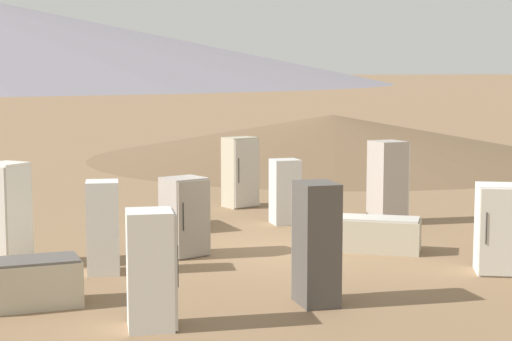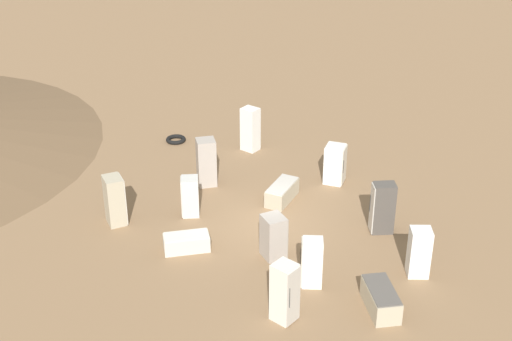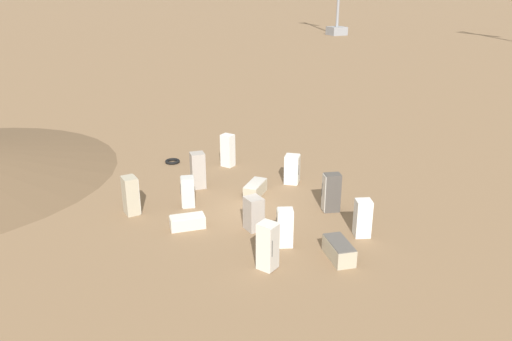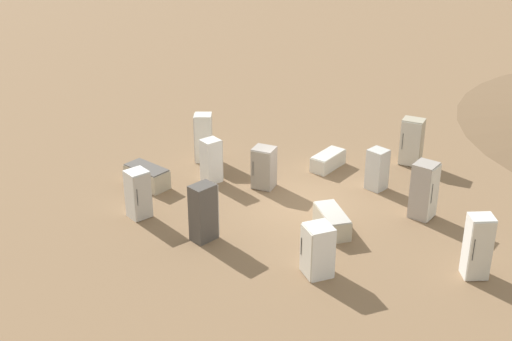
# 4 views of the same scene
# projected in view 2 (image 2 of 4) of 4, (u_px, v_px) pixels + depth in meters

# --- Properties ---
(ground_plane) EXTENTS (1000.00, 1000.00, 0.00)m
(ground_plane) POSITION_uv_depth(u_px,v_px,m) (270.00, 225.00, 25.43)
(ground_plane) COLOR #846647
(discarded_fridge_0) EXTENTS (0.73, 0.75, 1.50)m
(discarded_fridge_0) POSITION_uv_depth(u_px,v_px,m) (190.00, 196.00, 25.76)
(discarded_fridge_0) COLOR silver
(discarded_fridge_0) RESTS_ON ground_plane
(discarded_fridge_1) EXTENTS (0.86, 0.73, 1.82)m
(discarded_fridge_1) POSITION_uv_depth(u_px,v_px,m) (115.00, 200.00, 25.19)
(discarded_fridge_1) COLOR #B2A88E
(discarded_fridge_1) RESTS_ON ground_plane
(discarded_fridge_2) EXTENTS (0.90, 0.88, 1.93)m
(discarded_fridge_2) POSITION_uv_depth(u_px,v_px,m) (250.00, 129.00, 30.57)
(discarded_fridge_2) COLOR white
(discarded_fridge_2) RESTS_ON ground_plane
(discarded_fridge_3) EXTENTS (1.05, 1.06, 1.57)m
(discarded_fridge_3) POSITION_uv_depth(u_px,v_px,m) (335.00, 164.00, 28.00)
(discarded_fridge_3) COLOR white
(discarded_fridge_3) RESTS_ON ground_plane
(discarded_fridge_4) EXTENTS (1.77, 1.03, 0.73)m
(discarded_fridge_4) POSITION_uv_depth(u_px,v_px,m) (381.00, 299.00, 21.05)
(discarded_fridge_4) COLOR #B2A88E
(discarded_fridge_4) RESTS_ON ground_plane
(discarded_fridge_5) EXTENTS (1.70, 1.67, 0.68)m
(discarded_fridge_5) POSITION_uv_depth(u_px,v_px,m) (282.00, 192.00, 26.89)
(discarded_fridge_5) COLOR #B2A88E
(discarded_fridge_5) RESTS_ON ground_plane
(discarded_fridge_6) EXTENTS (0.83, 0.80, 1.51)m
(discarded_fridge_6) POSITION_uv_depth(u_px,v_px,m) (274.00, 237.00, 23.36)
(discarded_fridge_6) COLOR #A89E93
(discarded_fridge_6) RESTS_ON ground_plane
(discarded_fridge_7) EXTENTS (0.84, 0.83, 1.65)m
(discarded_fridge_7) POSITION_uv_depth(u_px,v_px,m) (419.00, 252.00, 22.44)
(discarded_fridge_7) COLOR white
(discarded_fridge_7) RESTS_ON ground_plane
(discarded_fridge_8) EXTENTS (0.89, 0.86, 1.89)m
(discarded_fridge_8) POSITION_uv_depth(u_px,v_px,m) (285.00, 292.00, 20.38)
(discarded_fridge_8) COLOR silver
(discarded_fridge_8) RESTS_ON ground_plane
(discarded_fridge_9) EXTENTS (0.78, 0.77, 1.92)m
(discarded_fridge_9) POSITION_uv_depth(u_px,v_px,m) (206.00, 162.00, 27.76)
(discarded_fridge_9) COLOR #A89E93
(discarded_fridge_9) RESTS_ON ground_plane
(discarded_fridge_10) EXTENTS (0.71, 0.89, 1.87)m
(discarded_fridge_10) POSITION_uv_depth(u_px,v_px,m) (383.00, 208.00, 24.66)
(discarded_fridge_10) COLOR #4C4742
(discarded_fridge_10) RESTS_ON ground_plane
(discarded_fridge_11) EXTENTS (0.81, 1.59, 0.60)m
(discarded_fridge_11) POSITION_uv_depth(u_px,v_px,m) (187.00, 242.00, 23.89)
(discarded_fridge_11) COLOR beige
(discarded_fridge_11) RESTS_ON ground_plane
(discarded_fridge_12) EXTENTS (0.74, 0.80, 1.63)m
(discarded_fridge_12) POSITION_uv_depth(u_px,v_px,m) (312.00, 262.00, 21.94)
(discarded_fridge_12) COLOR white
(discarded_fridge_12) RESTS_ON ground_plane
(scrap_tire) EXTENTS (0.88, 0.88, 0.18)m
(scrap_tire) POSITION_uv_depth(u_px,v_px,m) (176.00, 139.00, 31.71)
(scrap_tire) COLOR black
(scrap_tire) RESTS_ON ground_plane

